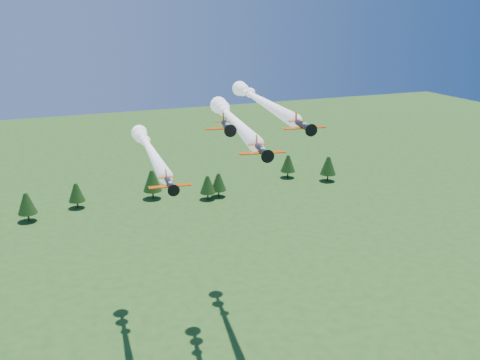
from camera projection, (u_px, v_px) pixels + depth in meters
name	position (u px, v px, depth m)	size (l,w,h in m)	color
plane_lead	(231.00, 118.00, 104.25)	(12.93, 45.35, 3.70)	black
plane_left	(149.00, 147.00, 112.19)	(8.91, 46.29, 3.70)	black
plane_right	(258.00, 99.00, 117.33)	(12.48, 51.80, 3.70)	black
plane_slot	(227.00, 126.00, 97.01)	(8.17, 8.97, 2.85)	black
treeline	(133.00, 186.00, 200.96)	(169.74, 19.86, 11.31)	#382314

